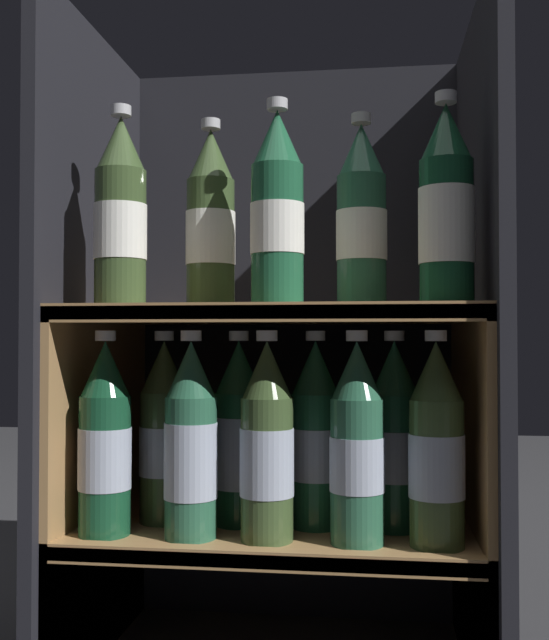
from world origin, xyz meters
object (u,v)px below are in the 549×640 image
at_px(bottle_upper_front_0, 121,217).
at_px(bottle_upper_front_1, 277,213).
at_px(bottle_lower_front_4, 436,450).
at_px(bottle_lower_back_1, 239,439).
at_px(bottle_lower_front_0, 105,444).
at_px(bottle_lower_front_2, 266,447).
at_px(bottle_lower_back_3, 395,440).
at_px(bottle_lower_back_2, 316,439).
at_px(bottle_upper_back_0, 211,224).
at_px(bottle_lower_back_0, 164,436).
at_px(bottle_upper_back_1, 362,221).
at_px(bottle_lower_front_1, 191,446).
at_px(bottle_upper_front_2, 446,211).
at_px(bottle_lower_front_3, 357,448).

distance_m(bottle_upper_front_0, bottle_upper_front_1, 0.22).
distance_m(bottle_lower_front_4, bottle_lower_back_1, 0.29).
height_order(bottle_lower_front_0, bottle_lower_front_2, same).
bearing_deg(bottle_lower_back_3, bottle_lower_front_2, -154.97).
distance_m(bottle_upper_front_0, bottle_lower_back_2, 0.42).
relative_size(bottle_upper_front_1, bottle_upper_back_0, 1.00).
relative_size(bottle_upper_back_0, bottle_lower_back_0, 1.00).
distance_m(bottle_upper_back_1, bottle_lower_front_4, 0.34).
relative_size(bottle_lower_front_1, bottle_lower_back_2, 1.00).
distance_m(bottle_upper_front_1, bottle_lower_front_2, 0.31).
distance_m(bottle_upper_front_0, bottle_lower_front_0, 0.31).
bearing_deg(bottle_lower_front_1, bottle_upper_back_1, 19.38).
bearing_deg(bottle_upper_front_1, bottle_lower_front_4, 0.00).
bearing_deg(bottle_lower_front_1, bottle_lower_back_1, 57.60).
relative_size(bottle_upper_front_2, bottle_lower_front_0, 1.00).
relative_size(bottle_lower_front_0, bottle_lower_front_2, 1.00).
height_order(bottle_lower_front_2, bottle_lower_back_3, same).
distance_m(bottle_lower_front_0, bottle_lower_back_3, 0.41).
height_order(bottle_upper_back_1, bottle_lower_front_0, bottle_upper_back_1).
bearing_deg(bottle_lower_front_4, bottle_lower_front_1, -180.00).
distance_m(bottle_lower_front_2, bottle_lower_back_3, 0.19).
xyz_separation_m(bottle_upper_back_0, bottle_lower_back_2, (0.15, 0.00, -0.31)).
xyz_separation_m(bottle_lower_front_0, bottle_lower_back_2, (0.29, 0.08, 0.00)).
relative_size(bottle_upper_front_2, bottle_lower_back_1, 1.00).
height_order(bottle_lower_front_3, bottle_lower_front_4, same).
xyz_separation_m(bottle_upper_front_2, bottle_upper_back_1, (-0.11, 0.08, 0.00)).
distance_m(bottle_upper_front_2, bottle_lower_front_1, 0.46).
height_order(bottle_upper_front_2, bottle_lower_front_3, bottle_upper_front_2).
xyz_separation_m(bottle_lower_front_3, bottle_lower_back_2, (-0.06, 0.08, -0.00)).
bearing_deg(bottle_lower_front_0, bottle_upper_back_1, 12.96).
distance_m(bottle_lower_front_0, bottle_lower_front_2, 0.22).
bearing_deg(bottle_lower_front_3, bottle_upper_back_0, 159.43).
relative_size(bottle_lower_front_1, bottle_lower_front_4, 1.00).
height_order(bottle_lower_front_4, bottle_lower_back_2, same).
height_order(bottle_upper_front_0, bottle_lower_back_0, bottle_upper_front_0).
relative_size(bottle_upper_front_0, bottle_lower_back_0, 1.00).
bearing_deg(bottle_lower_front_0, bottle_lower_back_2, 15.85).
height_order(bottle_upper_front_1, bottle_upper_back_0, same).
relative_size(bottle_lower_front_2, bottle_lower_back_3, 1.00).
distance_m(bottle_lower_back_0, bottle_lower_back_3, 0.34).
distance_m(bottle_lower_front_2, bottle_lower_back_2, 0.10).
bearing_deg(bottle_upper_front_1, bottle_upper_front_2, 0.00).
distance_m(bottle_lower_front_4, bottle_lower_back_0, 0.40).
height_order(bottle_lower_front_2, bottle_lower_front_3, same).
distance_m(bottle_lower_front_0, bottle_lower_back_2, 0.30).
height_order(bottle_upper_front_1, bottle_upper_back_1, same).
xyz_separation_m(bottle_upper_back_1, bottle_lower_back_1, (-0.18, 0.00, -0.31)).
distance_m(bottle_upper_front_0, bottle_lower_back_0, 0.33).
relative_size(bottle_lower_front_4, bottle_lower_back_2, 1.00).
bearing_deg(bottle_lower_front_1, bottle_lower_front_4, 0.00).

